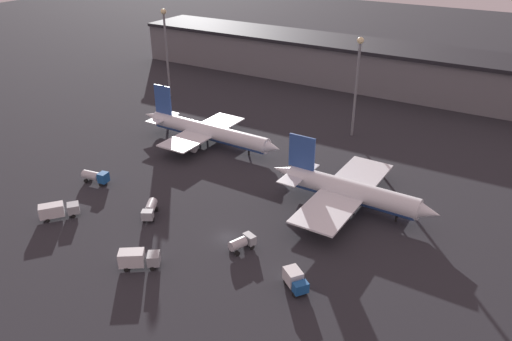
# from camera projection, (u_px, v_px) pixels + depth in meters

# --- Properties ---
(ground) EXTENTS (600.00, 600.00, 0.00)m
(ground) POSITION_uv_depth(u_px,v_px,m) (227.00, 237.00, 96.22)
(ground) COLOR #26262B
(terminal_building) EXTENTS (205.95, 23.27, 15.15)m
(terminal_building) POSITION_uv_depth(u_px,v_px,m) (396.00, 69.00, 173.07)
(terminal_building) COLOR slate
(terminal_building) RESTS_ON ground
(airplane_0) EXTENTS (44.79, 27.72, 13.87)m
(airplane_0) POSITION_uv_depth(u_px,v_px,m) (207.00, 132.00, 133.88)
(airplane_0) COLOR white
(airplane_0) RESTS_ON ground
(airplane_1) EXTENTS (37.22, 34.10, 13.85)m
(airplane_1) POSITION_uv_depth(u_px,v_px,m) (349.00, 191.00, 104.36)
(airplane_1) COLOR white
(airplane_1) RESTS_ON ground
(service_vehicle_0) EXTENTS (4.86, 6.37, 2.69)m
(service_vehicle_0) POSITION_uv_depth(u_px,v_px,m) (150.00, 209.00, 102.28)
(service_vehicle_0) COLOR #9EA3A8
(service_vehicle_0) RESTS_ON ground
(service_vehicle_1) EXTENTS (5.57, 4.99, 3.13)m
(service_vehicle_1) POSITION_uv_depth(u_px,v_px,m) (295.00, 280.00, 82.37)
(service_vehicle_1) COLOR #195199
(service_vehicle_1) RESTS_ON ground
(service_vehicle_2) EXTENTS (7.23, 6.12, 3.38)m
(service_vehicle_2) POSITION_uv_depth(u_px,v_px,m) (138.00, 258.00, 87.20)
(service_vehicle_2) COLOR #9EA3A8
(service_vehicle_2) RESTS_ON ground
(service_vehicle_3) EXTENTS (6.74, 3.05, 3.00)m
(service_vehicle_3) POSITION_uv_depth(u_px,v_px,m) (96.00, 176.00, 114.98)
(service_vehicle_3) COLOR #195199
(service_vehicle_3) RESTS_ON ground
(service_vehicle_4) EXTENTS (4.01, 5.49, 2.63)m
(service_vehicle_4) POSITION_uv_depth(u_px,v_px,m) (242.00, 243.00, 92.02)
(service_vehicle_4) COLOR #9EA3A8
(service_vehicle_4) RESTS_ON ground
(service_vehicle_5) EXTENTS (6.79, 7.61, 3.23)m
(service_vehicle_5) POSITION_uv_depth(u_px,v_px,m) (58.00, 210.00, 101.61)
(service_vehicle_5) COLOR #9EA3A8
(service_vehicle_5) RESTS_ON ground
(lamp_post_0) EXTENTS (1.80, 1.80, 28.99)m
(lamp_post_0) POSITION_uv_depth(u_px,v_px,m) (166.00, 43.00, 162.86)
(lamp_post_0) COLOR slate
(lamp_post_0) RESTS_ON ground
(lamp_post_1) EXTENTS (1.80, 1.80, 27.43)m
(lamp_post_1) POSITION_uv_depth(u_px,v_px,m) (357.00, 76.00, 132.96)
(lamp_post_1) COLOR slate
(lamp_post_1) RESTS_ON ground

